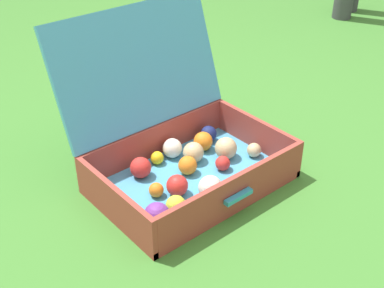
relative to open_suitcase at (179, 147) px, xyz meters
name	(u,v)px	position (x,y,z in m)	size (l,w,h in m)	color
ground_plane	(184,188)	(-0.04, -0.07, -0.12)	(16.00, 16.00, 0.00)	#3D7A2D
open_suitcase	(179,147)	(0.00, 0.00, 0.00)	(0.65, 0.60, 0.55)	#4799C6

